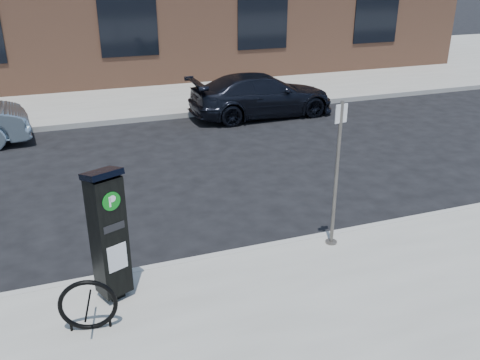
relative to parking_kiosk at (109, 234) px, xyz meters
name	(u,v)px	position (x,y,z in m)	size (l,w,h in m)	color
ground	(258,254)	(2.25, 0.56, -1.08)	(120.00, 120.00, 0.00)	black
sidewalk_far	(125,79)	(2.25, 14.56, -1.01)	(60.00, 12.00, 0.15)	gray
curb_near	(258,251)	(2.25, 0.54, -1.01)	(60.00, 0.12, 0.16)	#9E9B93
curb_far	(156,118)	(2.25, 8.58, -1.01)	(60.00, 0.12, 0.16)	#9E9B93
parking_kiosk	(109,234)	(0.00, 0.00, 0.00)	(0.53, 0.50, 1.82)	black
sign_pole	(336,176)	(3.38, 0.26, 0.20)	(0.20, 0.18, 2.28)	#5D5852
bike_rack	(88,305)	(-0.36, -0.56, -0.60)	(0.69, 0.18, 0.69)	black
car_dark	(262,95)	(5.36, 7.96, -0.45)	(1.77, 4.36, 1.26)	black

